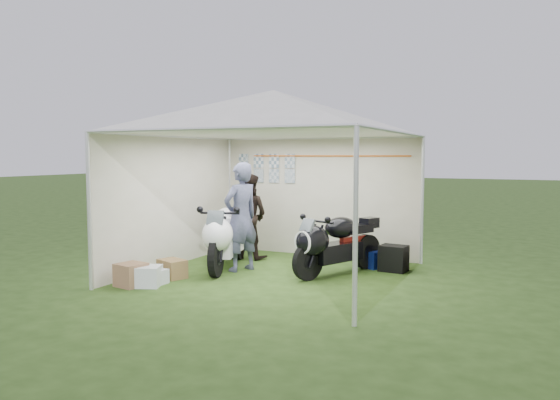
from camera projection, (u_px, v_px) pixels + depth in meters
The scene contains 12 objects.
ground at pixel (274, 275), 8.94m from camera, with size 80.00×80.00×0.00m, color #264113.
canopy_tent at pixel (274, 117), 8.75m from camera, with size 5.66×5.66×3.00m.
motorcycle_white at pixel (226, 234), 9.39m from camera, with size 0.93×2.15×1.08m.
motorcycle_black at pixel (334, 242), 8.91m from camera, with size 1.04×1.86×0.98m.
paddock_stand at pixel (370, 259), 9.53m from camera, with size 0.40×0.25×0.30m, color #1934C4.
person_dark_jacket at pixel (248, 216), 10.36m from camera, with size 0.79×0.61×1.62m, color black.
person_blue_jacket at pixel (241, 217), 9.23m from camera, with size 0.67×0.44×1.85m, color slate.
equipment_box at pixel (394, 258), 9.24m from camera, with size 0.44×0.35×0.44m, color black.
crate_0 at pixel (145, 276), 8.17m from camera, with size 0.46×0.36×0.31m, color silver.
crate_1 at pixel (131, 275), 8.19m from camera, with size 0.39×0.39×0.35m, color brown.
crate_2 at pixel (157, 276), 8.35m from camera, with size 0.30×0.25×0.22m, color silver.
crate_3 at pixel (172, 269), 8.75m from camera, with size 0.44×0.32×0.30m, color brown.
Camera 1 is at (3.84, -7.93, 1.97)m, focal length 35.00 mm.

